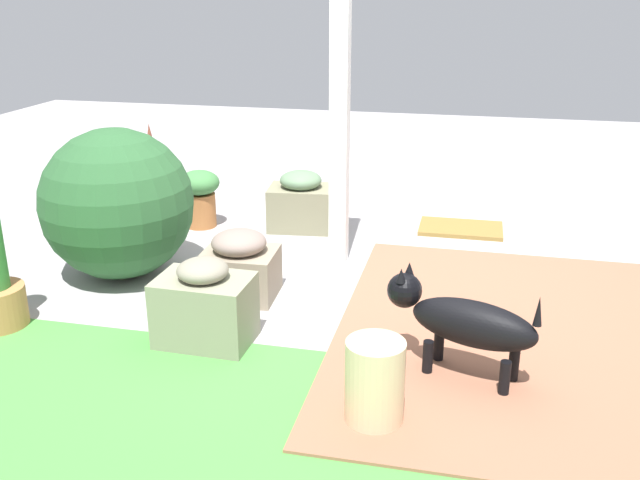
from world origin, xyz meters
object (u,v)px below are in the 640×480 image
at_px(stone_planter_mid, 240,266).
at_px(stone_planter_far, 205,306).
at_px(stone_planter_nearest, 301,202).
at_px(dog, 462,320).
at_px(round_shrub, 117,204).
at_px(terracotta_pot_broad, 200,195).
at_px(porch_pillar, 340,106).
at_px(terracotta_pot_spiky, 153,171).
at_px(ceramic_urn, 375,383).
at_px(doormat, 461,228).

distance_m(stone_planter_mid, stone_planter_far, 0.58).
height_order(stone_planter_nearest, dog, dog).
height_order(round_shrub, terracotta_pot_broad, round_shrub).
height_order(round_shrub, dog, round_shrub).
relative_size(porch_pillar, terracotta_pot_spiky, 2.85).
distance_m(round_shrub, terracotta_pot_spiky, 1.28).
height_order(stone_planter_nearest, stone_planter_far, stone_planter_far).
xyz_separation_m(stone_planter_mid, ceramic_urn, (-0.96, 1.09, -0.00)).
distance_m(stone_planter_nearest, terracotta_pot_broad, 0.76).
distance_m(terracotta_pot_broad, doormat, 1.97).
height_order(stone_planter_far, dog, dog).
height_order(dog, doormat, dog).
height_order(porch_pillar, terracotta_pot_spiky, porch_pillar).
bearing_deg(stone_planter_far, terracotta_pot_broad, -67.33).
xyz_separation_m(ceramic_urn, doormat, (-0.26, -2.57, -0.17)).
distance_m(round_shrub, ceramic_urn, 2.19).
height_order(round_shrub, doormat, round_shrub).
relative_size(porch_pillar, ceramic_urn, 5.51).
xyz_separation_m(terracotta_pot_broad, ceramic_urn, (-1.67, 2.23, -0.06)).
xyz_separation_m(terracotta_pot_spiky, doormat, (-2.41, -0.11, -0.33)).
distance_m(stone_planter_far, ceramic_urn, 1.07).
bearing_deg(dog, stone_planter_far, -2.46).
distance_m(ceramic_urn, doormat, 2.59).
xyz_separation_m(round_shrub, terracotta_pot_spiky, (0.36, -1.22, -0.12)).
bearing_deg(stone_planter_mid, terracotta_pot_spiky, -49.06).
bearing_deg(stone_planter_far, terracotta_pot_spiky, -58.38).
xyz_separation_m(stone_planter_nearest, round_shrub, (0.87, 1.12, 0.26)).
bearing_deg(stone_planter_nearest, stone_planter_far, 89.04).
relative_size(stone_planter_nearest, dog, 0.70).
xyz_separation_m(stone_planter_mid, terracotta_pot_spiky, (1.19, -1.37, 0.15)).
distance_m(stone_planter_mid, ceramic_urn, 1.45).
relative_size(porch_pillar, doormat, 3.38).
relative_size(terracotta_pot_spiky, dog, 1.00).
bearing_deg(round_shrub, stone_planter_mid, 169.98).
xyz_separation_m(stone_planter_far, ceramic_urn, (-0.95, 0.51, -0.02)).
bearing_deg(doormat, dog, 91.98).
bearing_deg(stone_planter_nearest, terracotta_pot_spiky, -4.96).
relative_size(porch_pillar, stone_planter_far, 4.27).
xyz_separation_m(porch_pillar, terracotta_pot_spiky, (1.64, -0.70, -0.69)).
xyz_separation_m(round_shrub, terracotta_pot_broad, (-0.12, -1.00, -0.22)).
height_order(stone_planter_nearest, terracotta_pot_broad, stone_planter_nearest).
bearing_deg(ceramic_urn, stone_planter_nearest, -68.75).
xyz_separation_m(stone_planter_nearest, dog, (-1.25, 1.90, 0.09)).
bearing_deg(stone_planter_far, dog, 177.54).
relative_size(stone_planter_nearest, round_shrub, 0.54).
distance_m(stone_planter_mid, round_shrub, 0.89).
height_order(terracotta_pot_broad, ceramic_urn, terracotta_pot_broad).
bearing_deg(porch_pillar, stone_planter_nearest, -55.65).
distance_m(terracotta_pot_spiky, ceramic_urn, 3.27).
height_order(terracotta_pot_broad, doormat, terracotta_pot_broad).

